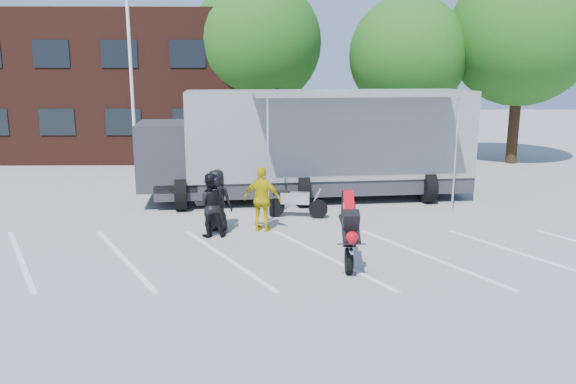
{
  "coord_description": "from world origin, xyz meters",
  "views": [
    {
      "loc": [
        -0.89,
        -11.58,
        4.34
      ],
      "look_at": [
        -0.71,
        2.27,
        1.3
      ],
      "focal_mm": 35.0,
      "sensor_mm": 36.0,
      "label": 1
    }
  ],
  "objects_px": {
    "parked_motorcycle": "(297,217)",
    "spectator_leather_c": "(210,205)",
    "tree_left": "(257,43)",
    "spectator_hivis": "(262,199)",
    "tree_right": "(522,34)",
    "flagpole": "(137,50)",
    "spectator_leather_a": "(217,200)",
    "spectator_leather_b": "(215,206)",
    "tree_mid": "(408,56)",
    "stunt_bike_rider": "(346,264)",
    "transporter_truck": "(313,198)"
  },
  "relations": [
    {
      "from": "parked_motorcycle",
      "to": "spectator_leather_c",
      "type": "bearing_deg",
      "value": 137.34
    },
    {
      "from": "tree_right",
      "to": "spectator_leather_c",
      "type": "distance_m",
      "value": 18.06
    },
    {
      "from": "tree_right",
      "to": "spectator_hivis",
      "type": "bearing_deg",
      "value": -135.24
    },
    {
      "from": "flagpole",
      "to": "spectator_hivis",
      "type": "height_order",
      "value": "flagpole"
    },
    {
      "from": "spectator_leather_a",
      "to": "spectator_leather_c",
      "type": "distance_m",
      "value": 0.58
    },
    {
      "from": "flagpole",
      "to": "tree_left",
      "type": "xyz_separation_m",
      "value": [
        4.24,
        6.0,
        0.51
      ]
    },
    {
      "from": "spectator_leather_a",
      "to": "spectator_hivis",
      "type": "xyz_separation_m",
      "value": [
        1.25,
        -0.1,
        0.04
      ]
    },
    {
      "from": "spectator_leather_a",
      "to": "spectator_leather_b",
      "type": "distance_m",
      "value": 0.54
    },
    {
      "from": "tree_left",
      "to": "tree_right",
      "type": "height_order",
      "value": "tree_right"
    },
    {
      "from": "tree_left",
      "to": "stunt_bike_rider",
      "type": "xyz_separation_m",
      "value": [
        2.59,
        -15.48,
        -5.57
      ]
    },
    {
      "from": "tree_mid",
      "to": "spectator_hivis",
      "type": "bearing_deg",
      "value": -118.44
    },
    {
      "from": "flagpole",
      "to": "spectator_leather_a",
      "type": "bearing_deg",
      "value": -61.64
    },
    {
      "from": "tree_left",
      "to": "spectator_hivis",
      "type": "distance_m",
      "value": 13.63
    },
    {
      "from": "transporter_truck",
      "to": "spectator_hivis",
      "type": "xyz_separation_m",
      "value": [
        -1.6,
        -3.96,
        0.89
      ]
    },
    {
      "from": "spectator_leather_a",
      "to": "spectator_leather_b",
      "type": "height_order",
      "value": "spectator_leather_a"
    },
    {
      "from": "spectator_hivis",
      "to": "spectator_leather_c",
      "type": "bearing_deg",
      "value": 34.86
    },
    {
      "from": "flagpole",
      "to": "spectator_leather_c",
      "type": "xyz_separation_m",
      "value": [
        3.49,
        -7.26,
        -4.2
      ]
    },
    {
      "from": "stunt_bike_rider",
      "to": "spectator_leather_a",
      "type": "height_order",
      "value": "spectator_leather_a"
    },
    {
      "from": "tree_right",
      "to": "spectator_leather_a",
      "type": "bearing_deg",
      "value": -138.48
    },
    {
      "from": "spectator_leather_a",
      "to": "spectator_leather_b",
      "type": "relative_size",
      "value": 1.05
    },
    {
      "from": "spectator_leather_a",
      "to": "spectator_leather_c",
      "type": "xyz_separation_m",
      "value": [
        -0.12,
        -0.57,
        -0.0
      ]
    },
    {
      "from": "tree_left",
      "to": "spectator_hivis",
      "type": "bearing_deg",
      "value": -87.25
    },
    {
      "from": "flagpole",
      "to": "tree_mid",
      "type": "height_order",
      "value": "flagpole"
    },
    {
      "from": "tree_left",
      "to": "spectator_leather_c",
      "type": "relative_size",
      "value": 5.09
    },
    {
      "from": "tree_mid",
      "to": "parked_motorcycle",
      "type": "height_order",
      "value": "tree_mid"
    },
    {
      "from": "transporter_truck",
      "to": "stunt_bike_rider",
      "type": "distance_m",
      "value": 6.66
    },
    {
      "from": "tree_left",
      "to": "parked_motorcycle",
      "type": "relative_size",
      "value": 4.57
    },
    {
      "from": "stunt_bike_rider",
      "to": "spectator_leather_b",
      "type": "distance_m",
      "value": 4.0
    },
    {
      "from": "transporter_truck",
      "to": "spectator_leather_c",
      "type": "height_order",
      "value": "transporter_truck"
    },
    {
      "from": "flagpole",
      "to": "spectator_leather_a",
      "type": "distance_m",
      "value": 8.68
    },
    {
      "from": "spectator_leather_c",
      "to": "spectator_leather_b",
      "type": "bearing_deg",
      "value": -172.17
    },
    {
      "from": "spectator_leather_b",
      "to": "spectator_hivis",
      "type": "xyz_separation_m",
      "value": [
        1.24,
        0.43,
        0.09
      ]
    },
    {
      "from": "spectator_leather_c",
      "to": "spectator_hivis",
      "type": "distance_m",
      "value": 1.44
    },
    {
      "from": "spectator_leather_b",
      "to": "tree_mid",
      "type": "bearing_deg",
      "value": -136.47
    },
    {
      "from": "flagpole",
      "to": "stunt_bike_rider",
      "type": "xyz_separation_m",
      "value": [
        6.83,
        -9.48,
        -5.05
      ]
    },
    {
      "from": "transporter_truck",
      "to": "spectator_leather_a",
      "type": "distance_m",
      "value": 4.87
    },
    {
      "from": "spectator_hivis",
      "to": "spectator_leather_b",
      "type": "bearing_deg",
      "value": 35.35
    },
    {
      "from": "stunt_bike_rider",
      "to": "spectator_leather_c",
      "type": "xyz_separation_m",
      "value": [
        -3.34,
        2.22,
        0.85
      ]
    },
    {
      "from": "stunt_bike_rider",
      "to": "parked_motorcycle",
      "type": "bearing_deg",
      "value": 104.47
    },
    {
      "from": "transporter_truck",
      "to": "tree_mid",
      "type": "bearing_deg",
      "value": 51.99
    },
    {
      "from": "tree_left",
      "to": "spectator_leather_c",
      "type": "height_order",
      "value": "tree_left"
    },
    {
      "from": "tree_left",
      "to": "transporter_truck",
      "type": "height_order",
      "value": "tree_left"
    },
    {
      "from": "flagpole",
      "to": "spectator_leather_b",
      "type": "bearing_deg",
      "value": -63.37
    },
    {
      "from": "spectator_leather_a",
      "to": "spectator_hivis",
      "type": "height_order",
      "value": "spectator_hivis"
    },
    {
      "from": "flagpole",
      "to": "parked_motorcycle",
      "type": "xyz_separation_m",
      "value": [
        5.83,
        -5.36,
        -5.05
      ]
    },
    {
      "from": "spectator_leather_a",
      "to": "tree_left",
      "type": "bearing_deg",
      "value": -75.78
    },
    {
      "from": "parked_motorcycle",
      "to": "spectator_hivis",
      "type": "bearing_deg",
      "value": 154.14
    },
    {
      "from": "spectator_hivis",
      "to": "tree_right",
      "type": "bearing_deg",
      "value": -119.24
    },
    {
      "from": "parked_motorcycle",
      "to": "spectator_leather_b",
      "type": "bearing_deg",
      "value": 138.46
    },
    {
      "from": "tree_mid",
      "to": "spectator_leather_c",
      "type": "xyz_separation_m",
      "value": [
        -7.75,
        -12.26,
        -4.09
      ]
    }
  ]
}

